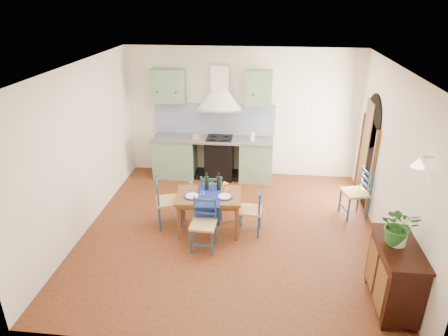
{
  "coord_description": "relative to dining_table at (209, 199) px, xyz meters",
  "views": [
    {
      "loc": [
        0.54,
        -5.86,
        3.82
      ],
      "look_at": [
        -0.14,
        0.3,
        1.07
      ],
      "focal_mm": 32.0,
      "sensor_mm": 36.0,
      "label": 1
    }
  ],
  "objects": [
    {
      "name": "floor",
      "position": [
        0.37,
        -0.01,
        -0.61
      ],
      "size": [
        5.0,
        5.0,
        0.0
      ],
      "primitive_type": "plane",
      "color": "#441F0E",
      "rests_on": "ground"
    },
    {
      "name": "back_wall",
      "position": [
        -0.1,
        2.28,
        0.44
      ],
      "size": [
        5.0,
        0.96,
        2.8
      ],
      "color": "white",
      "rests_on": "ground"
    },
    {
      "name": "right_wall",
      "position": [
        2.86,
        0.26,
        0.72
      ],
      "size": [
        0.26,
        5.0,
        2.8
      ],
      "color": "white",
      "rests_on": "ground"
    },
    {
      "name": "left_wall",
      "position": [
        -2.13,
        -0.01,
        0.79
      ],
      "size": [
        0.04,
        5.0,
        2.8
      ],
      "primitive_type": "cube",
      "color": "white",
      "rests_on": "ground"
    },
    {
      "name": "ceiling",
      "position": [
        0.37,
        -0.01,
        2.19
      ],
      "size": [
        5.0,
        5.0,
        0.01
      ],
      "primitive_type": "cube",
      "color": "white",
      "rests_on": "back_wall"
    },
    {
      "name": "dining_table",
      "position": [
        0.0,
        0.0,
        0.0
      ],
      "size": [
        1.14,
        0.87,
        1.01
      ],
      "color": "brown",
      "rests_on": "ground"
    },
    {
      "name": "chair_near",
      "position": [
        -0.01,
        -0.53,
        -0.17
      ],
      "size": [
        0.41,
        0.41,
        0.85
      ],
      "color": "navy",
      "rests_on": "ground"
    },
    {
      "name": "chair_far",
      "position": [
        -0.02,
        0.48,
        -0.16
      ],
      "size": [
        0.44,
        0.44,
        0.87
      ],
      "color": "navy",
      "rests_on": "ground"
    },
    {
      "name": "chair_left",
      "position": [
        -0.75,
        0.08,
        -0.14
      ],
      "size": [
        0.54,
        0.54,
        0.91
      ],
      "color": "navy",
      "rests_on": "ground"
    },
    {
      "name": "chair_right",
      "position": [
        0.73,
        0.01,
        -0.19
      ],
      "size": [
        0.41,
        0.41,
        0.83
      ],
      "color": "navy",
      "rests_on": "ground"
    },
    {
      "name": "chair_spare",
      "position": [
        2.6,
        0.78,
        -0.14
      ],
      "size": [
        0.52,
        0.52,
        0.91
      ],
      "color": "navy",
      "rests_on": "ground"
    },
    {
      "name": "sideboard",
      "position": [
        2.63,
        -1.54,
        -0.1
      ],
      "size": [
        0.5,
        1.05,
        0.94
      ],
      "color": "black",
      "rests_on": "ground"
    },
    {
      "name": "potted_plant",
      "position": [
        2.58,
        -1.48,
        0.57
      ],
      "size": [
        0.51,
        0.46,
        0.5
      ],
      "primitive_type": "imported",
      "rotation": [
        0.0,
        0.0,
        -0.16
      ],
      "color": "#266526",
      "rests_on": "sideboard"
    }
  ]
}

